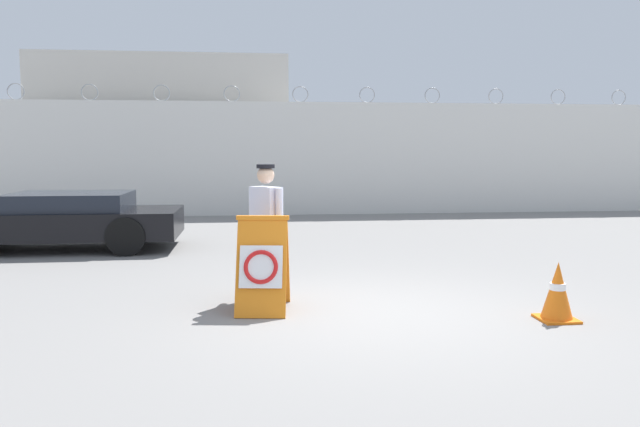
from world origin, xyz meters
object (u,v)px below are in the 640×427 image
at_px(security_guard, 266,225).
at_px(traffic_cone_near, 557,291).
at_px(barricade_sign, 263,264).
at_px(parked_car_front_coupe, 61,220).

bearing_deg(security_guard, traffic_cone_near, -150.41).
xyz_separation_m(barricade_sign, parked_car_front_coupe, (-3.71, 4.96, 0.01)).
xyz_separation_m(security_guard, traffic_cone_near, (3.21, -1.40, -0.63)).
distance_m(security_guard, parked_car_front_coupe, 5.77).
relative_size(security_guard, traffic_cone_near, 2.60).
bearing_deg(security_guard, barricade_sign, 137.11).
relative_size(traffic_cone_near, parked_car_front_coupe, 0.15).
bearing_deg(security_guard, parked_car_front_coupe, 4.06).
relative_size(barricade_sign, security_guard, 0.66).
height_order(barricade_sign, parked_car_front_coupe, barricade_sign).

